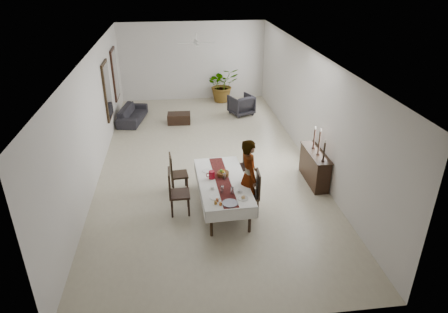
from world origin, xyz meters
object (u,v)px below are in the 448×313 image
at_px(sofa, 132,114).
at_px(dining_table_top, 223,182).
at_px(red_pitcher, 212,175).
at_px(sideboard_body, 314,167).
at_px(woman, 249,176).

bearing_deg(sofa, dining_table_top, -146.48).
bearing_deg(dining_table_top, red_pitcher, 149.04).
relative_size(sideboard_body, sofa, 0.76).
distance_m(red_pitcher, woman, 0.90).
xyz_separation_m(dining_table_top, sofa, (-2.61, 6.13, -0.42)).
bearing_deg(woman, red_pitcher, 62.64).
xyz_separation_m(woman, sofa, (-3.20, 6.32, -0.64)).
xyz_separation_m(dining_table_top, red_pitcher, (-0.24, 0.13, 0.13)).
relative_size(dining_table_top, red_pitcher, 12.00).
bearing_deg(sideboard_body, sofa, 134.89).
xyz_separation_m(woman, sideboard_body, (1.99, 1.12, -0.49)).
xyz_separation_m(dining_table_top, sideboard_body, (2.58, 0.92, -0.27)).
xyz_separation_m(red_pitcher, sideboard_body, (2.82, 0.79, -0.40)).
height_order(red_pitcher, sideboard_body, red_pitcher).
bearing_deg(dining_table_top, sofa, 110.95).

